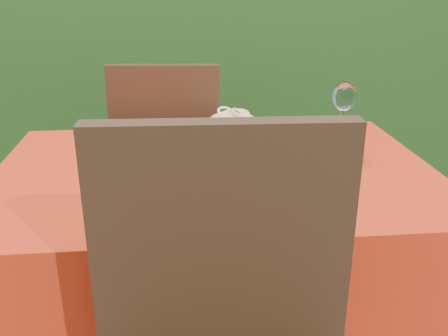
{
  "coord_description": "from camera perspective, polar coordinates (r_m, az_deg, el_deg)",
  "views": [
    {
      "loc": [
        -0.11,
        -1.34,
        1.27
      ],
      "look_at": [
        0.02,
        -0.05,
        0.77
      ],
      "focal_mm": 40.0,
      "sensor_mm": 36.0,
      "label": 1
    }
  ],
  "objects": [
    {
      "name": "hedge",
      "position": [
        2.91,
        -3.69,
        14.27
      ],
      "size": [
        3.2,
        0.55,
        1.78
      ],
      "color": "black",
      "rests_on": "ground"
    },
    {
      "name": "dining_table",
      "position": [
        1.5,
        -0.96,
        -5.43
      ],
      "size": [
        1.26,
        0.86,
        0.75
      ],
      "color": "#4A2D18",
      "rests_on": "ground"
    },
    {
      "name": "chair_far",
      "position": [
        2.13,
        -6.29,
        1.27
      ],
      "size": [
        0.47,
        0.47,
        0.95
      ],
      "rotation": [
        0.0,
        0.0,
        3.05
      ],
      "color": "black",
      "rests_on": "ground"
    },
    {
      "name": "pizza_plate",
      "position": [
        1.33,
        -3.66,
        -0.73
      ],
      "size": [
        0.34,
        0.34,
        0.06
      ],
      "rotation": [
        0.0,
        0.0,
        -0.28
      ],
      "color": "white",
      "rests_on": "dining_table"
    },
    {
      "name": "pasta_plate",
      "position": [
        1.73,
        0.96,
        4.7
      ],
      "size": [
        0.29,
        0.29,
        0.08
      ],
      "rotation": [
        0.0,
        0.0,
        -0.43
      ],
      "color": "silver",
      "rests_on": "dining_table"
    },
    {
      "name": "water_glass",
      "position": [
        1.53,
        13.68,
        2.57
      ],
      "size": [
        0.08,
        0.08,
        0.11
      ],
      "color": "silver",
      "rests_on": "dining_table"
    },
    {
      "name": "wine_glass",
      "position": [
        1.72,
        13.54,
        7.67
      ],
      "size": [
        0.08,
        0.08,
        0.19
      ],
      "color": "silver",
      "rests_on": "dining_table"
    },
    {
      "name": "fork",
      "position": [
        1.37,
        -10.95,
        -1.54
      ],
      "size": [
        0.11,
        0.17,
        0.0
      ],
      "primitive_type": "cube",
      "rotation": [
        0.0,
        0.0,
        0.49
      ],
      "color": "#AFAFB6",
      "rests_on": "dining_table"
    }
  ]
}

